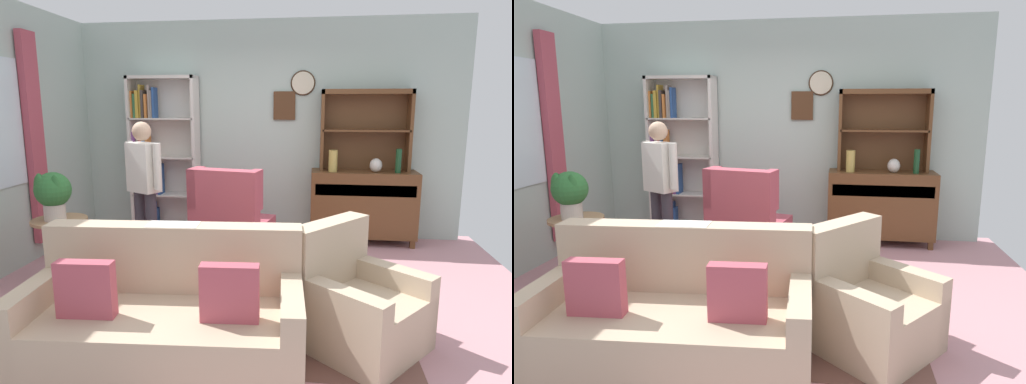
# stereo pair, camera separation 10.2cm
# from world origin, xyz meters

# --- Properties ---
(ground_plane) EXTENTS (5.40, 4.60, 0.02)m
(ground_plane) POSITION_xyz_m (0.00, 0.00, -0.01)
(ground_plane) COLOR #C68C93
(wall_back) EXTENTS (5.00, 0.09, 2.80)m
(wall_back) POSITION_xyz_m (0.00, 2.13, 1.40)
(wall_back) COLOR #ADC1B7
(wall_back) RESTS_ON ground_plane
(area_rug) EXTENTS (2.33, 1.71, 0.01)m
(area_rug) POSITION_xyz_m (0.20, -0.30, 0.00)
(area_rug) COLOR brown
(area_rug) RESTS_ON ground_plane
(bookshelf) EXTENTS (0.90, 0.30, 2.10)m
(bookshelf) POSITION_xyz_m (-1.45, 1.94, 1.01)
(bookshelf) COLOR silver
(bookshelf) RESTS_ON ground_plane
(sideboard) EXTENTS (1.30, 0.45, 0.92)m
(sideboard) POSITION_xyz_m (1.24, 1.86, 0.51)
(sideboard) COLOR brown
(sideboard) RESTS_ON ground_plane
(sideboard_hutch) EXTENTS (1.10, 0.26, 1.00)m
(sideboard_hutch) POSITION_xyz_m (1.24, 1.97, 1.56)
(sideboard_hutch) COLOR brown
(sideboard_hutch) RESTS_ON sideboard
(vase_tall) EXTENTS (0.11, 0.11, 0.27)m
(vase_tall) POSITION_xyz_m (0.85, 1.78, 1.05)
(vase_tall) COLOR tan
(vase_tall) RESTS_ON sideboard
(vase_round) EXTENTS (0.15, 0.15, 0.17)m
(vase_round) POSITION_xyz_m (1.37, 1.79, 1.01)
(vase_round) COLOR beige
(vase_round) RESTS_ON sideboard
(bottle_wine) EXTENTS (0.07, 0.07, 0.29)m
(bottle_wine) POSITION_xyz_m (1.63, 1.77, 1.07)
(bottle_wine) COLOR #194223
(bottle_wine) RESTS_ON sideboard
(couch_floral) EXTENTS (1.86, 0.97, 0.90)m
(couch_floral) POSITION_xyz_m (-0.33, -1.07, 0.31)
(couch_floral) COLOR #C6AD8E
(couch_floral) RESTS_ON ground_plane
(armchair_floral) EXTENTS (1.08, 1.08, 0.88)m
(armchair_floral) POSITION_xyz_m (0.94, -0.65, 0.29)
(armchair_floral) COLOR #C6AD8E
(armchair_floral) RESTS_ON ground_plane
(wingback_chair) EXTENTS (0.92, 0.94, 1.05)m
(wingback_chair) POSITION_xyz_m (-0.31, 1.08, 0.38)
(wingback_chair) COLOR #B74C5B
(wingback_chair) RESTS_ON ground_plane
(plant_stand) EXTENTS (0.52, 0.52, 0.64)m
(plant_stand) POSITION_xyz_m (-1.82, 0.15, 0.40)
(plant_stand) COLOR #A87F56
(plant_stand) RESTS_ON ground_plane
(potted_plant_large) EXTENTS (0.34, 0.34, 0.46)m
(potted_plant_large) POSITION_xyz_m (-1.84, 0.10, 0.92)
(potted_plant_large) COLOR beige
(potted_plant_large) RESTS_ON plant_stand
(person_reading) EXTENTS (0.49, 0.34, 1.56)m
(person_reading) POSITION_xyz_m (-1.17, 0.73, 0.91)
(person_reading) COLOR #38333D
(person_reading) RESTS_ON ground_plane
(coffee_table) EXTENTS (0.80, 0.50, 0.42)m
(coffee_table) POSITION_xyz_m (-0.26, -0.13, 0.35)
(coffee_table) COLOR brown
(coffee_table) RESTS_ON ground_plane
(book_stack) EXTENTS (0.18, 0.15, 0.06)m
(book_stack) POSITION_xyz_m (-0.24, -0.23, 0.45)
(book_stack) COLOR #723F7F
(book_stack) RESTS_ON coffee_table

